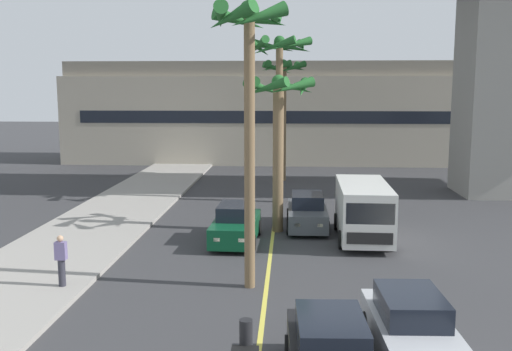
{
  "coord_description": "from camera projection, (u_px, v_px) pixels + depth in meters",
  "views": [
    {
      "loc": [
        0.71,
        2.13,
        6.23
      ],
      "look_at": [
        0.0,
        14.0,
        4.43
      ],
      "focal_mm": 40.31,
      "sensor_mm": 36.0,
      "label": 1
    }
  ],
  "objects": [
    {
      "name": "car_queue_second",
      "position": [
        411.0,
        330.0,
        13.25
      ],
      "size": [
        1.94,
        4.16,
        1.56
      ],
      "color": "#B7BABF",
      "rests_on": "ground"
    },
    {
      "name": "car_queue_front",
      "position": [
        236.0,
        225.0,
        23.51
      ],
      "size": [
        1.93,
        4.15,
        1.56
      ],
      "color": "#0C4728",
      "rests_on": "ground"
    },
    {
      "name": "lane_stripe_center",
      "position": [
        271.0,
        249.0,
        22.56
      ],
      "size": [
        0.14,
        56.0,
        0.01
      ],
      "primitive_type": "cube",
      "color": "#DBCC4C",
      "rests_on": "ground"
    },
    {
      "name": "palm_tree_mid_median",
      "position": [
        279.0,
        68.0,
        30.88
      ],
      "size": [
        3.6,
        3.7,
        9.04
      ],
      "color": "brown",
      "rests_on": "ground"
    },
    {
      "name": "palm_tree_farthest_median",
      "position": [
        283.0,
        90.0,
        38.62
      ],
      "size": [
        3.15,
        3.34,
        8.19
      ],
      "color": "brown",
      "rests_on": "ground"
    },
    {
      "name": "car_queue_third",
      "position": [
        307.0,
        212.0,
        25.84
      ],
      "size": [
        1.84,
        4.1,
        1.56
      ],
      "color": "#4C5156",
      "rests_on": "ground"
    },
    {
      "name": "delivery_van",
      "position": [
        363.0,
        209.0,
        23.78
      ],
      "size": [
        2.25,
        5.29,
        2.36
      ],
      "color": "silver",
      "rests_on": "ground"
    },
    {
      "name": "palm_tree_far_median",
      "position": [
        278.0,
        113.0,
        24.58
      ],
      "size": [
        3.21,
        3.29,
        6.83
      ],
      "color": "brown",
      "rests_on": "ground"
    },
    {
      "name": "pier_building_backdrop",
      "position": [
        282.0,
        113.0,
        49.81
      ],
      "size": [
        36.52,
        8.04,
        8.45
      ],
      "color": "#BCB29E",
      "rests_on": "ground"
    },
    {
      "name": "palm_tree_near_median",
      "position": [
        249.0,
        60.0,
        17.2
      ],
      "size": [
        2.53,
        2.71,
        8.83
      ],
      "color": "brown",
      "rests_on": "ground"
    },
    {
      "name": "pedestrian_near_crosswalk",
      "position": [
        61.0,
        260.0,
        17.77
      ],
      "size": [
        0.34,
        0.22,
        1.62
      ],
      "color": "#2D2D38",
      "rests_on": "sidewalk_left"
    }
  ]
}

